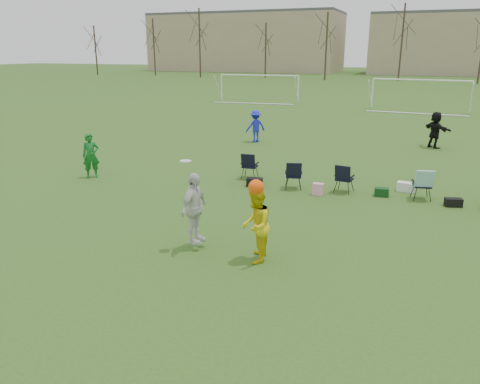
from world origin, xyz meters
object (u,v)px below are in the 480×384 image
at_px(center_contest, 228,217).
at_px(goal_left, 259,81).
at_px(fielder_black, 435,130).
at_px(fielder_green_near, 91,156).
at_px(goal_mid, 421,86).
at_px(fielder_blue, 255,126).

xyz_separation_m(center_contest, goal_left, (-10.59, 32.34, 0.98)).
height_order(fielder_black, center_contest, center_contest).
bearing_deg(fielder_green_near, fielder_black, -0.18).
bearing_deg(fielder_green_near, center_contest, -73.32).
bearing_deg(goal_mid, center_contest, -92.41).
distance_m(fielder_black, goal_left, 22.76).
height_order(center_contest, goal_left, goal_left).
relative_size(fielder_green_near, fielder_blue, 1.01).
bearing_deg(goal_left, goal_mid, -13.13).
bearing_deg(center_contest, fielder_black, 73.69).
bearing_deg(fielder_black, goal_left, 0.07).
relative_size(fielder_green_near, goal_mid, 0.23).
bearing_deg(fielder_green_near, goal_left, 54.27).
xyz_separation_m(fielder_black, goal_left, (-15.08, 17.02, 1.04)).
xyz_separation_m(fielder_blue, goal_left, (-6.39, 18.79, 1.10)).
bearing_deg(fielder_black, center_contest, 122.21).
xyz_separation_m(fielder_black, goal_mid, (-1.08, 15.02, 1.04)).
relative_size(fielder_black, goal_mid, 0.24).
xyz_separation_m(fielder_green_near, center_contest, (7.51, -4.56, 0.11)).
xyz_separation_m(center_contest, goal_mid, (3.41, 30.34, 0.98)).
relative_size(goal_left, goal_mid, 1.00).
bearing_deg(fielder_black, fielder_green_near, 90.41).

